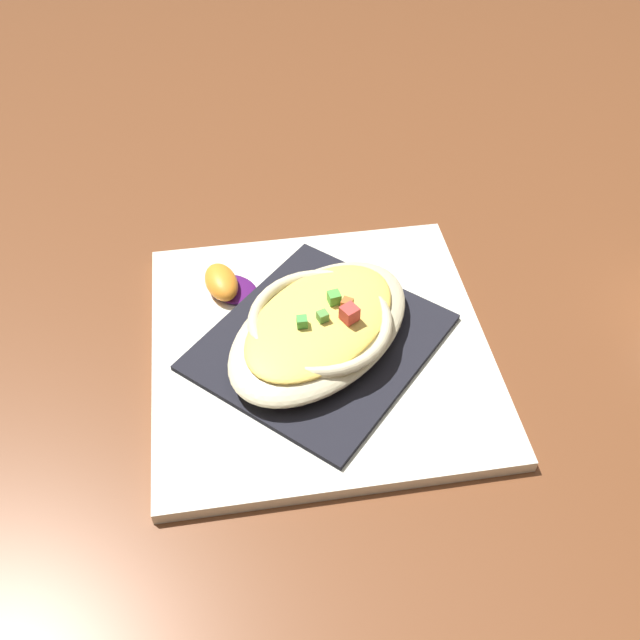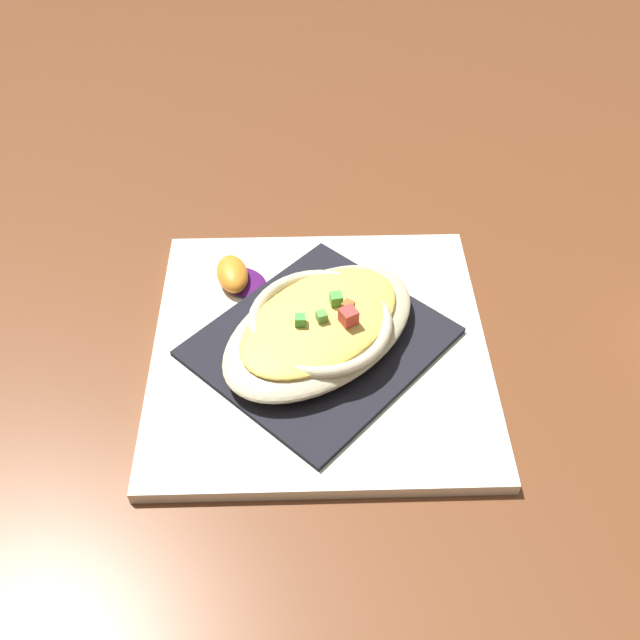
% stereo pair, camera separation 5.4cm
% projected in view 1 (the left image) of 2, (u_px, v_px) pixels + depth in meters
% --- Properties ---
extents(ground_plane, '(2.60, 2.60, 0.00)m').
position_uv_depth(ground_plane, '(320.00, 353.00, 0.64)').
color(ground_plane, brown).
extents(square_plate, '(0.33, 0.33, 0.01)m').
position_uv_depth(square_plate, '(320.00, 348.00, 0.64)').
color(square_plate, white).
rests_on(square_plate, ground_plane).
extents(folded_napkin, '(0.26, 0.25, 0.01)m').
position_uv_depth(folded_napkin, '(320.00, 342.00, 0.63)').
color(folded_napkin, black).
rests_on(folded_napkin, square_plate).
extents(gratin_dish, '(0.23, 0.20, 0.04)m').
position_uv_depth(gratin_dish, '(320.00, 326.00, 0.61)').
color(gratin_dish, beige).
rests_on(gratin_dish, folded_napkin).
extents(orange_garnish, '(0.06, 0.06, 0.02)m').
position_uv_depth(orange_garnish, '(225.00, 284.00, 0.67)').
color(orange_garnish, '#461356').
rests_on(orange_garnish, square_plate).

